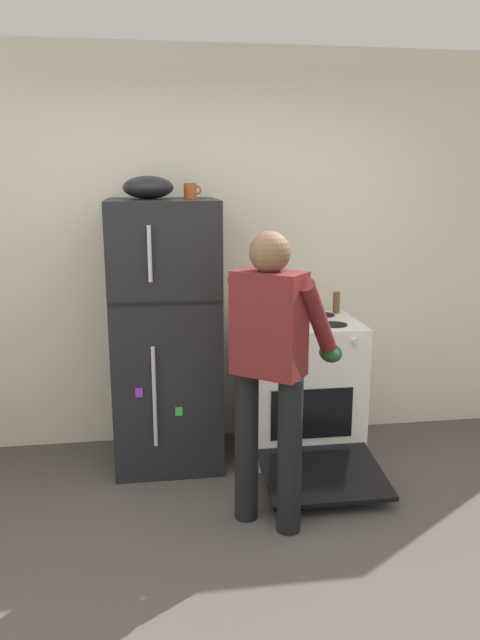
{
  "coord_description": "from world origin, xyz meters",
  "views": [
    {
      "loc": [
        -0.5,
        -2.32,
        1.86
      ],
      "look_at": [
        0.04,
        1.32,
        1.0
      ],
      "focal_mm": 34.54,
      "sensor_mm": 36.0,
      "label": 1
    }
  ],
  "objects_px": {
    "refrigerator": "(166,334)",
    "mixing_bowl": "(148,187)",
    "person_cook": "(272,356)",
    "pepper_mill": "(336,302)",
    "coffee_mug": "(191,191)",
    "red_pot": "(280,314)",
    "stove_range": "(301,388)"
  },
  "relations": [
    {
      "from": "refrigerator",
      "to": "mixing_bowl",
      "type": "xyz_separation_m",
      "value": [
        -0.08,
        0.0,
        0.93
      ]
    },
    {
      "from": "person_cook",
      "to": "pepper_mill",
      "type": "height_order",
      "value": "person_cook"
    },
    {
      "from": "refrigerator",
      "to": "pepper_mill",
      "type": "relative_size",
      "value": 11.94
    },
    {
      "from": "mixing_bowl",
      "to": "coffee_mug",
      "type": "bearing_deg",
      "value": 10.78
    },
    {
      "from": "refrigerator",
      "to": "red_pot",
      "type": "xyz_separation_m",
      "value": [
        0.74,
        -0.05,
        0.12
      ]
    },
    {
      "from": "refrigerator",
      "to": "stove_range",
      "type": "distance_m",
      "value": 0.99
    },
    {
      "from": "person_cook",
      "to": "red_pot",
      "type": "distance_m",
      "value": 0.86
    },
    {
      "from": "stove_range",
      "to": "red_pot",
      "type": "xyz_separation_m",
      "value": [
        -0.16,
        -0.03,
        0.53
      ]
    },
    {
      "from": "person_cook",
      "to": "red_pot",
      "type": "bearing_deg",
      "value": 75.2
    },
    {
      "from": "refrigerator",
      "to": "pepper_mill",
      "type": "height_order",
      "value": "refrigerator"
    },
    {
      "from": "stove_range",
      "to": "mixing_bowl",
      "type": "xyz_separation_m",
      "value": [
        -0.98,
        0.02,
        1.34
      ]
    },
    {
      "from": "person_cook",
      "to": "pepper_mill",
      "type": "relative_size",
      "value": 11.07
    },
    {
      "from": "person_cook",
      "to": "red_pot",
      "type": "height_order",
      "value": "person_cook"
    },
    {
      "from": "refrigerator",
      "to": "pepper_mill",
      "type": "bearing_deg",
      "value": 9.44
    },
    {
      "from": "red_pot",
      "to": "coffee_mug",
      "type": "distance_m",
      "value": 0.97
    },
    {
      "from": "person_cook",
      "to": "stove_range",
      "type": "bearing_deg",
      "value": 66.22
    },
    {
      "from": "person_cook",
      "to": "coffee_mug",
      "type": "distance_m",
      "value": 1.28
    },
    {
      "from": "person_cook",
      "to": "coffee_mug",
      "type": "relative_size",
      "value": 14.28
    },
    {
      "from": "stove_range",
      "to": "mixing_bowl",
      "type": "distance_m",
      "value": 1.67
    },
    {
      "from": "refrigerator",
      "to": "red_pot",
      "type": "height_order",
      "value": "refrigerator"
    },
    {
      "from": "stove_range",
      "to": "person_cook",
      "type": "xyz_separation_m",
      "value": [
        -0.38,
        -0.86,
        0.5
      ]
    },
    {
      "from": "refrigerator",
      "to": "stove_range",
      "type": "height_order",
      "value": "refrigerator"
    },
    {
      "from": "stove_range",
      "to": "red_pot",
      "type": "height_order",
      "value": "red_pot"
    },
    {
      "from": "stove_range",
      "to": "red_pot",
      "type": "bearing_deg",
      "value": -168.68
    },
    {
      "from": "red_pot",
      "to": "pepper_mill",
      "type": "xyz_separation_m",
      "value": [
        0.46,
        0.25,
        0.01
      ]
    },
    {
      "from": "person_cook",
      "to": "coffee_mug",
      "type": "bearing_deg",
      "value": 110.31
    },
    {
      "from": "coffee_mug",
      "to": "refrigerator",
      "type": "bearing_deg",
      "value": -164.6
    },
    {
      "from": "stove_range",
      "to": "person_cook",
      "type": "bearing_deg",
      "value": -113.78
    },
    {
      "from": "refrigerator",
      "to": "stove_range",
      "type": "bearing_deg",
      "value": -1.12
    },
    {
      "from": "coffee_mug",
      "to": "pepper_mill",
      "type": "bearing_deg",
      "value": 8.35
    },
    {
      "from": "coffee_mug",
      "to": "mixing_bowl",
      "type": "distance_m",
      "value": 0.27
    },
    {
      "from": "mixing_bowl",
      "to": "red_pot",
      "type": "bearing_deg",
      "value": -3.47
    }
  ]
}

